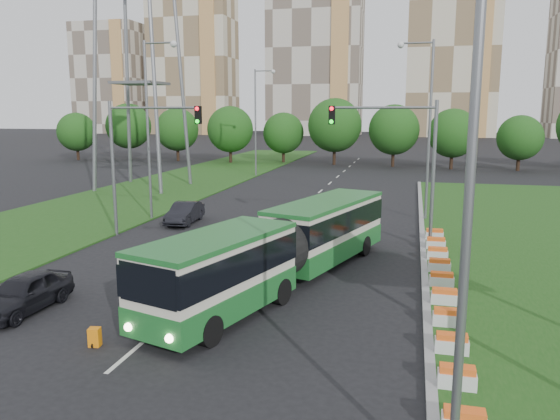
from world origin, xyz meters
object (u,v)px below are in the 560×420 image
(car_left_near, at_px, (24,293))
(shopping_trolley, at_px, (95,337))
(traffic_mast_left, at_px, (137,147))
(articulated_bus, at_px, (280,246))
(pedestrian, at_px, (147,306))
(car_left_far, at_px, (185,213))
(traffic_mast_median, at_px, (403,150))

(car_left_near, bearing_deg, shopping_trolley, -25.05)
(traffic_mast_left, distance_m, articulated_bus, 12.85)
(traffic_mast_left, xyz_separation_m, pedestrian, (7.00, -12.76, -4.54))
(traffic_mast_left, distance_m, shopping_trolley, 16.49)
(traffic_mast_left, distance_m, car_left_near, 13.30)
(articulated_bus, relative_size, pedestrian, 10.14)
(traffic_mast_left, height_order, shopping_trolley, traffic_mast_left)
(traffic_mast_left, bearing_deg, car_left_near, -82.02)
(pedestrian, bearing_deg, car_left_far, 4.15)
(articulated_bus, bearing_deg, car_left_near, -129.88)
(car_left_near, relative_size, shopping_trolley, 6.95)
(shopping_trolley, bearing_deg, traffic_mast_left, 101.99)
(articulated_bus, xyz_separation_m, shopping_trolley, (-4.24, -7.71, -1.36))
(articulated_bus, distance_m, shopping_trolley, 8.90)
(car_left_near, relative_size, pedestrian, 2.60)
(car_left_near, height_order, shopping_trolley, car_left_near)
(car_left_far, distance_m, shopping_trolley, 19.45)
(traffic_mast_left, bearing_deg, shopping_trolley, -67.42)
(traffic_mast_median, relative_size, traffic_mast_left, 1.00)
(traffic_mast_left, relative_size, articulated_bus, 0.48)
(car_left_far, height_order, shopping_trolley, car_left_far)
(traffic_mast_median, bearing_deg, car_left_near, -135.18)
(traffic_mast_median, height_order, shopping_trolley, traffic_mast_median)
(articulated_bus, bearing_deg, traffic_mast_median, 74.94)
(traffic_mast_median, xyz_separation_m, car_left_near, (-13.43, -13.34, -4.63))
(pedestrian, bearing_deg, shopping_trolley, 135.48)
(traffic_mast_left, height_order, pedestrian, traffic_mast_left)
(car_left_far, xyz_separation_m, pedestrian, (6.01, -17.05, 0.11))
(traffic_mast_median, distance_m, shopping_trolley, 18.68)
(car_left_near, height_order, pedestrian, pedestrian)
(shopping_trolley, bearing_deg, pedestrian, 50.17)
(car_left_far, bearing_deg, car_left_near, -91.75)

